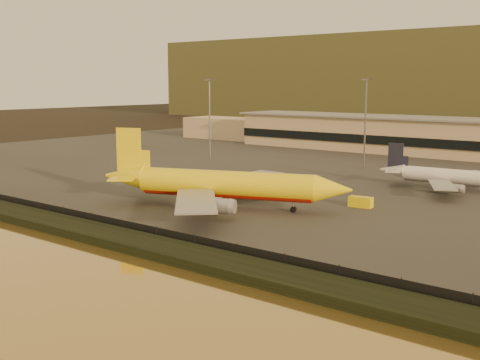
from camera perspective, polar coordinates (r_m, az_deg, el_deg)
The scene contains 10 objects.
ground at distance 105.01m, azimuth -3.52°, elevation -4.28°, with size 900.00×900.00×0.00m, color black.
embankment at distance 93.31m, azimuth -10.55°, elevation -5.71°, with size 320.00×7.00×1.40m, color black.
tarmac at distance 185.59m, azimuth 16.50°, elevation 1.27°, with size 320.00×220.00×0.20m, color #2D2D2D.
perimeter_fence at distance 95.73m, azimuth -8.75°, elevation -4.90°, with size 300.00×0.05×2.20m, color black.
terminal_building at distance 218.52m, azimuth 16.08°, elevation 4.05°, with size 202.00×25.00×12.60m.
apron_light_masts at distance 160.22m, azimuth 19.03°, elevation 5.56°, with size 152.20×12.20×25.40m.
dhl_cargo_jet at distance 117.54m, azimuth -1.74°, elevation -0.46°, with size 49.22×46.67×15.23m.
white_narrowbody_jet at distance 145.21m, azimuth 19.59°, elevation 0.24°, with size 35.01×34.07×10.05m.
gse_vehicle_yellow at distance 120.98m, azimuth 11.37°, elevation -2.05°, with size 4.59×2.07×2.07m, color yellow.
gse_vehicle_white at distance 145.62m, azimuth 1.92°, elevation -0.01°, with size 4.29×1.93×1.93m, color silver.
Camera 1 is at (68.48, -75.78, 24.42)m, focal length 45.00 mm.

